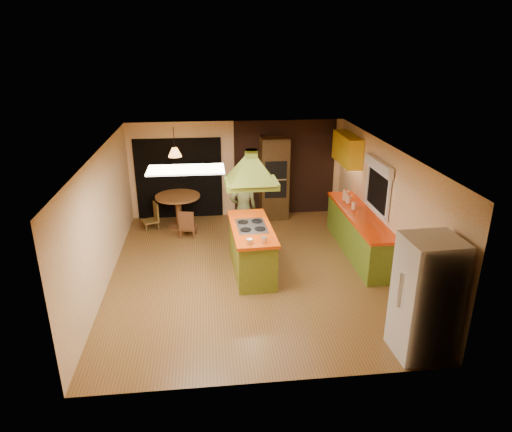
{
  "coord_description": "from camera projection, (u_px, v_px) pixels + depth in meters",
  "views": [
    {
      "loc": [
        -0.76,
        -8.21,
        4.38
      ],
      "look_at": [
        0.15,
        0.11,
        1.15
      ],
      "focal_mm": 32.0,
      "sensor_mm": 36.0,
      "label": 1
    }
  ],
  "objects": [
    {
      "name": "window_right",
      "position": [
        379.0,
        177.0,
        9.28
      ],
      "size": [
        0.12,
        1.35,
        1.06
      ],
      "color": "black",
      "rests_on": "room_walls"
    },
    {
      "name": "wall_oven",
      "position": [
        274.0,
        178.0,
        11.71
      ],
      "size": [
        0.72,
        0.63,
        2.12
      ],
      "rotation": [
        0.0,
        0.0,
        0.04
      ],
      "color": "#4A3218",
      "rests_on": "ground"
    },
    {
      "name": "room_walls",
      "position": [
        249.0,
        213.0,
        8.82
      ],
      "size": [
        5.5,
        6.5,
        6.5
      ],
      "color": "beige",
      "rests_on": "ground"
    },
    {
      "name": "ground",
      "position": [
        249.0,
        271.0,
        9.27
      ],
      "size": [
        6.5,
        6.5,
        0.0
      ],
      "primitive_type": "plane",
      "color": "brown",
      "rests_on": "ground"
    },
    {
      "name": "upper_cabinets",
      "position": [
        347.0,
        149.0,
        10.87
      ],
      "size": [
        0.34,
        1.4,
        0.7
      ],
      "primitive_type": "cube",
      "color": "yellow",
      "rests_on": "room_walls"
    },
    {
      "name": "man",
      "position": [
        243.0,
        210.0,
        10.2
      ],
      "size": [
        0.64,
        0.44,
        1.68
      ],
      "primitive_type": "imported",
      "rotation": [
        0.0,
        0.0,
        3.21
      ],
      "color": "#4E532C",
      "rests_on": "ground"
    },
    {
      "name": "brick_panel",
      "position": [
        285.0,
        168.0,
        11.94
      ],
      "size": [
        2.64,
        0.03,
        2.5
      ],
      "primitive_type": "cube",
      "color": "#381E14",
      "rests_on": "ground"
    },
    {
      "name": "dining_table",
      "position": [
        178.0,
        205.0,
        11.29
      ],
      "size": [
        1.1,
        1.1,
        0.82
      ],
      "rotation": [
        0.0,
        0.0,
        0.02
      ],
      "color": "brown",
      "rests_on": "ground"
    },
    {
      "name": "kitchen_island",
      "position": [
        252.0,
        249.0,
        9.1
      ],
      "size": [
        0.86,
        1.98,
        0.99
      ],
      "rotation": [
        0.0,
        0.0,
        0.04
      ],
      "color": "olive",
      "rests_on": "ground"
    },
    {
      "name": "canister_small",
      "position": [
        354.0,
        206.0,
        9.98
      ],
      "size": [
        0.14,
        0.14,
        0.15
      ],
      "primitive_type": "cylinder",
      "rotation": [
        0.0,
        0.0,
        -0.25
      ],
      "color": "#F5E4C5",
      "rests_on": "right_counter"
    },
    {
      "name": "ceiling_plane",
      "position": [
        248.0,
        150.0,
        8.37
      ],
      "size": [
        6.5,
        6.5,
        0.0
      ],
      "primitive_type": "plane",
      "rotation": [
        3.14,
        0.0,
        0.0
      ],
      "color": "silver",
      "rests_on": "room_walls"
    },
    {
      "name": "fluor_panel",
      "position": [
        186.0,
        170.0,
        7.15
      ],
      "size": [
        1.2,
        0.6,
        0.03
      ],
      "primitive_type": "cube",
      "color": "white",
      "rests_on": "ceiling_plane"
    },
    {
      "name": "canister_medium",
      "position": [
        348.0,
        199.0,
        10.36
      ],
      "size": [
        0.16,
        0.16,
        0.17
      ],
      "primitive_type": "cylinder",
      "rotation": [
        0.0,
        0.0,
        -0.34
      ],
      "color": "#FFEBCD",
      "rests_on": "right_counter"
    },
    {
      "name": "range_hood",
      "position": [
        251.0,
        163.0,
        8.47
      ],
      "size": [
        1.0,
        0.73,
        0.79
      ],
      "rotation": [
        0.0,
        0.0,
        0.02
      ],
      "color": "#5E6B1A",
      "rests_on": "ceiling_plane"
    },
    {
      "name": "nook_opening",
      "position": [
        179.0,
        179.0,
        11.73
      ],
      "size": [
        2.2,
        0.03,
        2.1
      ],
      "primitive_type": "cube",
      "color": "black",
      "rests_on": "ground"
    },
    {
      "name": "chair_near",
      "position": [
        188.0,
        223.0,
        10.8
      ],
      "size": [
        0.43,
        0.43,
        0.68
      ],
      "primitive_type": null,
      "rotation": [
        0.0,
        0.0,
        2.95
      ],
      "color": "brown",
      "rests_on": "ground"
    },
    {
      "name": "right_counter",
      "position": [
        358.0,
        233.0,
        9.91
      ],
      "size": [
        0.62,
        3.05,
        0.92
      ],
      "color": "olive",
      "rests_on": "ground"
    },
    {
      "name": "pendant_lamp",
      "position": [
        175.0,
        152.0,
        10.81
      ],
      "size": [
        0.39,
        0.39,
        0.21
      ],
      "primitive_type": "cone",
      "rotation": [
        0.0,
        0.0,
        -0.23
      ],
      "color": "#FF9E3F",
      "rests_on": "ceiling_plane"
    },
    {
      "name": "refrigerator",
      "position": [
        426.0,
        298.0,
        6.54
      ],
      "size": [
        0.79,
        0.76,
        1.86
      ],
      "primitive_type": "cube",
      "rotation": [
        0.0,
        0.0,
        0.04
      ],
      "color": "silver",
      "rests_on": "ground"
    },
    {
      "name": "canister_large",
      "position": [
        346.0,
        195.0,
        10.54
      ],
      "size": [
        0.18,
        0.18,
        0.22
      ],
      "primitive_type": "cylinder",
      "rotation": [
        0.0,
        0.0,
        -0.18
      ],
      "color": "beige",
      "rests_on": "right_counter"
    },
    {
      "name": "chair_left",
      "position": [
        150.0,
        216.0,
        11.21
      ],
      "size": [
        0.47,
        0.47,
        0.67
      ],
      "primitive_type": null,
      "rotation": [
        0.0,
        0.0,
        -1.2
      ],
      "color": "brown",
      "rests_on": "ground"
    }
  ]
}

